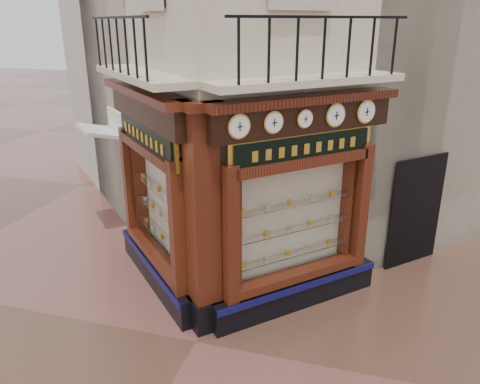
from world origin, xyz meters
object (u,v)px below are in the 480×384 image
(corner_pilaster, at_px, (203,225))
(clock_e, at_px, (366,112))
(clock_a, at_px, (239,126))
(clock_d, at_px, (335,115))
(signboard_right, at_px, (304,148))
(clock_b, at_px, (273,122))
(clock_c, at_px, (305,119))
(awning, at_px, (109,230))
(signboard_left, at_px, (146,137))

(corner_pilaster, relative_size, clock_e, 9.63)
(clock_a, distance_m, clock_d, 1.83)
(clock_e, xyz_separation_m, signboard_right, (-0.93, -0.77, -0.52))
(clock_a, xyz_separation_m, clock_e, (1.77, 1.77, -0.00))
(corner_pilaster, xyz_separation_m, signboard_right, (1.46, 1.01, 1.15))
(clock_a, distance_m, signboard_right, 1.41)
(clock_b, xyz_separation_m, clock_c, (0.42, 0.42, 0.00))
(clock_b, xyz_separation_m, awning, (-4.85, 2.66, -3.62))
(clock_a, xyz_separation_m, clock_b, (0.43, 0.43, 0.00))
(clock_e, bearing_deg, corner_pilaster, 171.76)
(clock_d, relative_size, clock_e, 0.98)
(awning, bearing_deg, clock_e, -146.99)
(clock_c, relative_size, clock_d, 0.76)
(clock_c, relative_size, awning, 0.23)
(signboard_left, height_order, signboard_right, signboard_left)
(awning, bearing_deg, clock_c, -157.99)
(clock_c, height_order, signboard_left, clock_c)
(clock_b, relative_size, clock_c, 1.16)
(clock_b, height_order, awning, clock_b)
(clock_c, height_order, awning, clock_c)
(clock_b, distance_m, clock_e, 1.90)
(awning, xyz_separation_m, signboard_right, (5.27, -2.09, 3.10))
(clock_b, bearing_deg, signboard_left, 122.10)
(signboard_right, bearing_deg, signboard_left, 135.00)
(clock_c, bearing_deg, signboard_left, 132.04)
(clock_c, bearing_deg, clock_e, 0.00)
(clock_a, relative_size, clock_c, 1.25)
(clock_b, relative_size, clock_d, 0.89)
(corner_pilaster, distance_m, clock_e, 3.42)
(clock_c, height_order, clock_d, clock_d)
(clock_a, bearing_deg, clock_d, 0.00)
(clock_d, xyz_separation_m, signboard_right, (-0.45, -0.29, -0.52))
(clock_b, height_order, signboard_right, clock_b)
(signboard_left, bearing_deg, clock_b, -147.90)
(corner_pilaster, xyz_separation_m, clock_a, (0.61, 0.01, 1.67))
(clock_c, xyz_separation_m, clock_d, (0.44, 0.44, 0.00))
(clock_e, height_order, signboard_left, clock_e)
(clock_a, height_order, clock_e, clock_e)
(awning, bearing_deg, signboard_right, -156.60)
(corner_pilaster, bearing_deg, awning, 95.85)
(corner_pilaster, relative_size, clock_b, 11.07)
(clock_a, xyz_separation_m, clock_c, (0.85, 0.85, 0.00))
(clock_a, bearing_deg, clock_e, 0.00)
(clock_e, distance_m, signboard_right, 1.31)
(clock_a, xyz_separation_m, signboard_left, (-2.07, 1.00, -0.52))
(clock_e, relative_size, signboard_left, 0.19)
(corner_pilaster, bearing_deg, clock_a, -44.11)
(corner_pilaster, distance_m, clock_b, 2.02)
(corner_pilaster, distance_m, clock_c, 2.39)
(clock_a, bearing_deg, signboard_left, 109.17)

